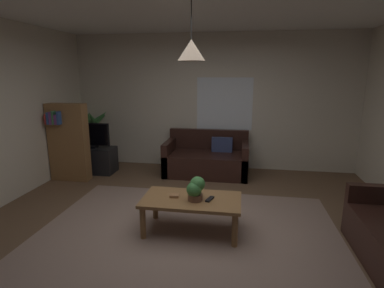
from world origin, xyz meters
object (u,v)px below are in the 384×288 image
book_on_table_0 (175,196)px  tv (90,135)px  potted_plant_on_table (196,189)px  remote_on_table_0 (210,199)px  coffee_table (191,203)px  potted_palm_corner (95,141)px  tv_stand (92,160)px  couch_under_window (207,160)px  pendant_lamp (191,50)px  bookshelf_corner (68,142)px

book_on_table_0 → tv: 2.89m
potted_plant_on_table → tv: tv is taller
remote_on_table_0 → tv: 3.24m
coffee_table → potted_palm_corner: bearing=135.1°
tv_stand → coffee_table: bearing=-40.7°
couch_under_window → tv_stand: 2.26m
potted_plant_on_table → potted_palm_corner: bearing=135.2°
tv → coffee_table: bearing=-40.4°
coffee_table → remote_on_table_0: bearing=-3.2°
book_on_table_0 → potted_palm_corner: potted_palm_corner is taller
tv → pendant_lamp: 3.36m
remote_on_table_0 → bookshelf_corner: 3.14m
remote_on_table_0 → pendant_lamp: 1.73m
coffee_table → tv_stand: 3.06m
book_on_table_0 → tv: size_ratio=0.14×
remote_on_table_0 → potted_plant_on_table: 0.22m
book_on_table_0 → potted_plant_on_table: bearing=-12.7°
couch_under_window → book_on_table_0: (-0.14, -2.24, 0.18)m
couch_under_window → remote_on_table_0: bearing=-82.5°
coffee_table → tv: tv is taller
coffee_table → pendant_lamp: 1.79m
tv_stand → bookshelf_corner: (-0.19, -0.48, 0.47)m
tv → bookshelf_corner: bearing=-112.3°
couch_under_window → tv: bearing=-172.8°
potted_plant_on_table → pendant_lamp: (-0.06, 0.04, 1.58)m
tv_stand → tv: bearing=-90.0°
tv → bookshelf_corner: size_ratio=0.56×
couch_under_window → pendant_lamp: 2.94m
book_on_table_0 → tv_stand: size_ratio=0.12×
couch_under_window → tv: tv is taller
tv → book_on_table_0: bearing=-42.9°
tv_stand → potted_palm_corner: size_ratio=0.74×
bookshelf_corner → potted_palm_corner: bearing=89.3°
bookshelf_corner → coffee_table: bearing=-31.2°
coffee_table → remote_on_table_0: size_ratio=7.46×
coffee_table → book_on_table_0: (-0.21, 0.02, 0.08)m
remote_on_table_0 → bookshelf_corner: size_ratio=0.11×
coffee_table → bookshelf_corner: bookshelf_corner is taller
tv_stand → potted_plant_on_table: bearing=-40.6°
remote_on_table_0 → bookshelf_corner: (-2.73, 1.53, 0.27)m
tv_stand → tv: 0.50m
couch_under_window → tv: 2.31m
coffee_table → potted_plant_on_table: (0.06, -0.04, 0.21)m
couch_under_window → bookshelf_corner: bookshelf_corner is taller
coffee_table → tv_stand: bearing=139.3°
potted_plant_on_table → bookshelf_corner: size_ratio=0.21×
remote_on_table_0 → tv_stand: (-2.54, 2.01, -0.20)m
potted_plant_on_table → coffee_table: bearing=142.5°
coffee_table → potted_plant_on_table: bearing=-37.5°
potted_plant_on_table → pendant_lamp: size_ratio=0.45×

